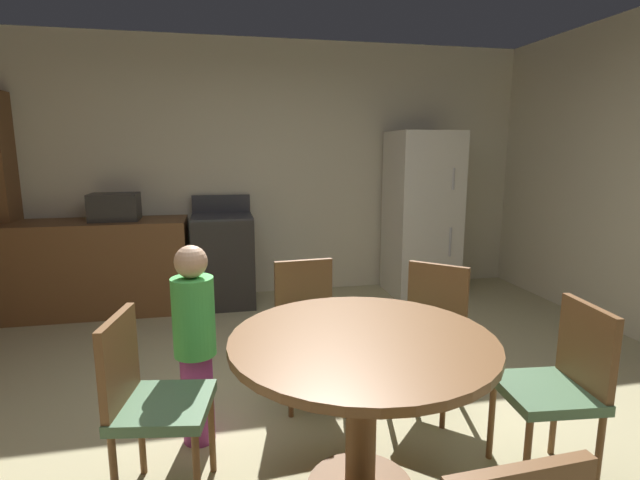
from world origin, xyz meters
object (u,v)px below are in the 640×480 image
(oven_range, at_px, (223,259))
(chair_northeast, at_px, (430,326))
(dining_table, at_px, (362,371))
(refrigerator, at_px, (421,214))
(microwave, at_px, (115,207))
(person_child, at_px, (195,340))
(chair_west, at_px, (148,396))
(chair_north, at_px, (308,320))
(chair_east, at_px, (560,381))

(oven_range, xyz_separation_m, chair_northeast, (1.22, -2.27, 0.03))
(dining_table, bearing_deg, chair_northeast, 46.71)
(refrigerator, xyz_separation_m, dining_table, (-1.55, -2.91, -0.28))
(microwave, xyz_separation_m, person_child, (0.82, -2.39, -0.45))
(chair_west, bearing_deg, dining_table, 0.00)
(dining_table, height_order, chair_northeast, chair_northeast)
(refrigerator, height_order, microwave, refrigerator)
(refrigerator, distance_m, chair_west, 3.72)
(chair_west, height_order, chair_northeast, same)
(microwave, relative_size, person_child, 0.40)
(chair_north, bearing_deg, microwave, -147.36)
(chair_northeast, bearing_deg, person_child, -41.76)
(oven_range, relative_size, dining_table, 0.93)
(dining_table, xyz_separation_m, chair_north, (-0.07, 0.94, -0.10))
(dining_table, bearing_deg, person_child, 142.73)
(microwave, xyz_separation_m, chair_north, (1.50, -2.01, -0.53))
(chair_northeast, bearing_deg, chair_east, 63.70)
(oven_range, relative_size, microwave, 2.50)
(chair_north, height_order, chair_east, same)
(microwave, height_order, chair_west, microwave)
(chair_north, distance_m, chair_east, 1.45)
(refrigerator, xyz_separation_m, chair_north, (-1.62, -1.96, -0.38))
(oven_range, distance_m, microwave, 1.15)
(refrigerator, relative_size, chair_north, 2.02)
(dining_table, distance_m, chair_west, 0.95)
(oven_range, bearing_deg, microwave, -179.79)
(microwave, bearing_deg, chair_east, -50.55)
(chair_east, xyz_separation_m, person_child, (-1.69, 0.67, 0.08))
(chair_north, distance_m, chair_northeast, 0.76)
(chair_west, bearing_deg, chair_north, 51.86)
(refrigerator, distance_m, chair_northeast, 2.42)
(microwave, distance_m, chair_east, 3.99)
(chair_northeast, relative_size, person_child, 0.80)
(chair_west, bearing_deg, oven_range, 92.24)
(refrigerator, height_order, chair_west, refrigerator)
(oven_range, height_order, chair_west, oven_range)
(microwave, relative_size, chair_northeast, 0.51)
(oven_range, height_order, dining_table, oven_range)
(oven_range, distance_m, chair_northeast, 2.58)
(refrigerator, bearing_deg, chair_north, -129.49)
(chair_northeast, bearing_deg, refrigerator, -158.80)
(refrigerator, distance_m, microwave, 3.12)
(microwave, distance_m, chair_north, 2.57)
(oven_range, bearing_deg, chair_northeast, -61.75)
(dining_table, bearing_deg, refrigerator, 61.94)
(microwave, distance_m, chair_west, 2.92)
(dining_table, relative_size, chair_west, 1.35)
(oven_range, relative_size, chair_west, 1.26)
(refrigerator, xyz_separation_m, chair_northeast, (-0.90, -2.22, -0.38))
(chair_east, distance_m, person_child, 1.82)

